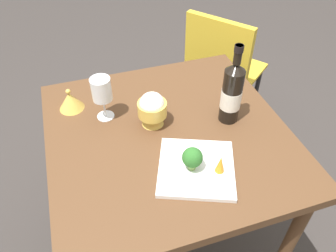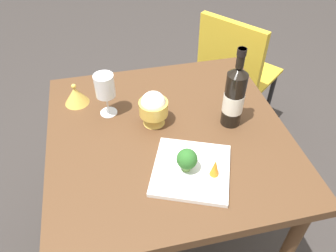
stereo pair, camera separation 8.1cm
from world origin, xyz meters
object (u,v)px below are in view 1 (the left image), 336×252
at_px(rice_bowl, 152,109).
at_px(broccoli_floret, 192,158).
at_px(wine_bottle, 232,93).
at_px(rice_bowl_lid, 70,101).
at_px(serving_plate, 196,168).
at_px(chair_near_window, 221,65).
at_px(carrot_garnish_left, 220,164).
at_px(wine_glass, 101,90).

height_order(rice_bowl, broccoli_floret, rice_bowl).
xyz_separation_m(wine_bottle, rice_bowl_lid, (0.57, -0.26, -0.09)).
height_order(wine_bottle, broccoli_floret, wine_bottle).
xyz_separation_m(rice_bowl, broccoli_floret, (-0.06, 0.27, -0.01)).
xyz_separation_m(rice_bowl_lid, serving_plate, (-0.36, 0.46, -0.03)).
bearing_deg(chair_near_window, rice_bowl_lid, -102.39).
xyz_separation_m(rice_bowl_lid, carrot_garnish_left, (-0.43, 0.50, 0.01)).
relative_size(chair_near_window, serving_plate, 2.61).
bearing_deg(rice_bowl, wine_bottle, 166.87).
xyz_separation_m(chair_near_window, wine_bottle, (0.31, 0.69, 0.35)).
relative_size(wine_glass, broccoli_floret, 2.09).
bearing_deg(wine_glass, carrot_garnish_left, 127.25).
relative_size(serving_plate, broccoli_floret, 3.80).
bearing_deg(wine_bottle, rice_bowl, -13.13).
bearing_deg(serving_plate, wine_glass, -56.38).
bearing_deg(broccoli_floret, rice_bowl_lid, -53.06).
xyz_separation_m(wine_glass, rice_bowl_lid, (0.12, -0.10, -0.09)).
relative_size(wine_glass, carrot_garnish_left, 2.70).
height_order(serving_plate, carrot_garnish_left, carrot_garnish_left).
distance_m(wine_bottle, carrot_garnish_left, 0.29).
xyz_separation_m(chair_near_window, serving_plate, (0.52, 0.89, 0.24)).
bearing_deg(wine_bottle, broccoli_floret, 41.08).
bearing_deg(wine_bottle, chair_near_window, -114.44).
height_order(wine_glass, rice_bowl, wine_glass).
distance_m(wine_glass, carrot_garnish_left, 0.51).
xyz_separation_m(chair_near_window, carrot_garnish_left, (0.46, 0.93, 0.28)).
relative_size(rice_bowl_lid, serving_plate, 0.31).
bearing_deg(carrot_garnish_left, wine_glass, -52.75).
bearing_deg(broccoli_floret, rice_bowl, -77.92).
distance_m(serving_plate, carrot_garnish_left, 0.09).
xyz_separation_m(wine_glass, rice_bowl, (-0.17, 0.10, -0.05)).
distance_m(chair_near_window, carrot_garnish_left, 1.07).
height_order(wine_bottle, rice_bowl, wine_bottle).
relative_size(rice_bowl, rice_bowl_lid, 1.42).
bearing_deg(carrot_garnish_left, broccoli_floret, -25.22).
relative_size(wine_bottle, rice_bowl_lid, 3.21).
bearing_deg(rice_bowl_lid, rice_bowl, 146.44).
distance_m(wine_bottle, wine_glass, 0.48).
distance_m(rice_bowl_lid, broccoli_floret, 0.57).
height_order(wine_glass, rice_bowl_lid, wine_glass).
distance_m(chair_near_window, rice_bowl, 0.91).
relative_size(rice_bowl, serving_plate, 0.44).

